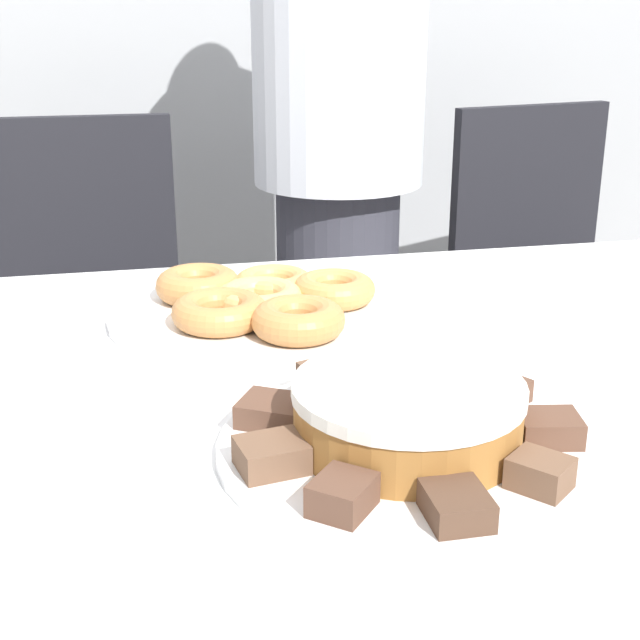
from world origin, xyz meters
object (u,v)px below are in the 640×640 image
office_chair_right (556,323)px  plate_donuts (260,313)px  plate_cake (406,447)px  person_standing (338,156)px  office_chair_left (89,359)px  frosted_cake (408,413)px

office_chair_right → plate_donuts: size_ratio=2.45×
office_chair_right → plate_cake: bearing=-133.8°
person_standing → plate_cake: size_ratio=4.78×
office_chair_right → plate_donuts: bearing=-148.5°
plate_cake → plate_donuts: size_ratio=0.89×
office_chair_right → office_chair_left: bearing=169.2°
office_chair_left → person_standing: bearing=0.4°
office_chair_left → plate_donuts: (0.26, -0.71, 0.33)m
frosted_cake → person_standing: bearing=79.9°
plate_donuts → frosted_cake: 0.39m
office_chair_left → plate_donuts: bearing=-70.1°
person_standing → plate_donuts: (-0.27, -0.72, -0.07)m
person_standing → office_chair_right: size_ratio=1.74×
office_chair_left → office_chair_right: (1.04, -0.00, 0.00)m
plate_cake → person_standing: bearing=79.9°
office_chair_left → plate_donuts: size_ratio=2.45×
person_standing → office_chair_left: bearing=-179.8°
office_chair_left → office_chair_right: 1.04m
frosted_cake → plate_donuts: bearing=101.0°
office_chair_left → office_chair_right: bearing=0.2°
office_chair_right → plate_cake: office_chair_right is taller
person_standing → office_chair_left: person_standing is taller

